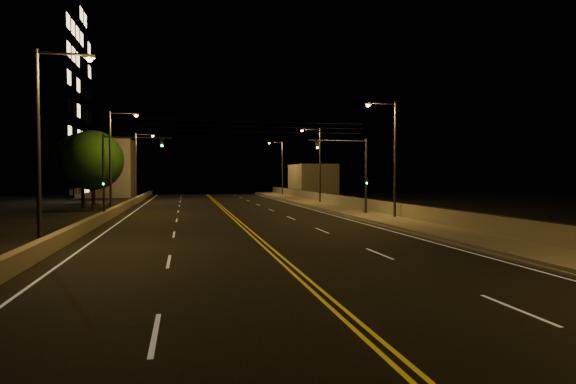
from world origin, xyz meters
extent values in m
plane|color=black|center=(0.00, 0.00, 0.00)|extent=(160.00, 160.00, 0.00)
cube|color=black|center=(0.00, 20.00, 0.01)|extent=(18.00, 120.00, 0.02)
cube|color=slate|center=(10.80, 20.00, 0.15)|extent=(3.60, 120.00, 0.30)
cube|color=slate|center=(8.93, 20.00, 0.07)|extent=(0.14, 120.00, 0.15)
cube|color=gray|center=(12.45, 20.00, 0.80)|extent=(0.30, 120.00, 1.00)
cube|color=gray|center=(-9.80, 20.00, 0.37)|extent=(0.45, 120.00, 0.74)
cube|color=gray|center=(16.50, 66.78, 2.62)|extent=(6.00, 10.00, 5.24)
cube|color=gray|center=(-16.00, 71.46, 4.53)|extent=(8.00, 8.00, 9.07)
cylinder|color=black|center=(12.45, 20.00, 1.33)|extent=(0.06, 120.00, 0.06)
cube|color=silver|center=(-8.60, 20.00, 0.02)|extent=(0.12, 116.00, 0.00)
cube|color=silver|center=(8.60, 20.00, 0.02)|extent=(0.12, 116.00, 0.00)
cube|color=gold|center=(-0.15, 20.00, 0.02)|extent=(0.12, 116.00, 0.00)
cube|color=gold|center=(0.15, 20.00, 0.02)|extent=(0.12, 116.00, 0.00)
cube|color=silver|center=(-4.50, 1.50, 0.02)|extent=(0.12, 3.00, 0.00)
cube|color=silver|center=(-4.50, 10.50, 0.02)|extent=(0.12, 3.00, 0.00)
cube|color=silver|center=(-4.50, 19.50, 0.02)|extent=(0.12, 3.00, 0.00)
cube|color=silver|center=(-4.50, 28.50, 0.02)|extent=(0.12, 3.00, 0.00)
cube|color=silver|center=(-4.50, 37.50, 0.02)|extent=(0.12, 3.00, 0.00)
cube|color=silver|center=(-4.50, 46.50, 0.02)|extent=(0.12, 3.00, 0.00)
cube|color=silver|center=(-4.50, 55.50, 0.02)|extent=(0.12, 3.00, 0.00)
cube|color=silver|center=(-4.50, 64.50, 0.02)|extent=(0.12, 3.00, 0.00)
cube|color=silver|center=(-4.50, 73.50, 0.02)|extent=(0.12, 3.00, 0.00)
cube|color=silver|center=(4.50, 1.50, 0.02)|extent=(0.12, 3.00, 0.00)
cube|color=silver|center=(4.50, 10.50, 0.02)|extent=(0.12, 3.00, 0.00)
cube|color=silver|center=(4.50, 19.50, 0.02)|extent=(0.12, 3.00, 0.00)
cube|color=silver|center=(4.50, 28.50, 0.02)|extent=(0.12, 3.00, 0.00)
cube|color=silver|center=(4.50, 37.50, 0.02)|extent=(0.12, 3.00, 0.00)
cube|color=silver|center=(4.50, 46.50, 0.02)|extent=(0.12, 3.00, 0.00)
cube|color=silver|center=(4.50, 55.50, 0.02)|extent=(0.12, 3.00, 0.00)
cube|color=silver|center=(4.50, 64.50, 0.02)|extent=(0.12, 3.00, 0.00)
cube|color=silver|center=(4.50, 73.50, 0.02)|extent=(0.12, 3.00, 0.00)
cylinder|color=#2D2D33|center=(11.80, 24.84, 4.51)|extent=(0.20, 0.20, 9.03)
cylinder|color=#2D2D33|center=(10.70, 24.84, 8.88)|extent=(2.20, 0.12, 0.12)
cube|color=#2D2D33|center=(9.60, 24.84, 8.81)|extent=(0.50, 0.25, 0.14)
sphere|color=#FF9E2D|center=(9.60, 24.84, 8.71)|extent=(0.28, 0.28, 0.28)
cylinder|color=#2D2D33|center=(11.80, 45.67, 4.51)|extent=(0.20, 0.20, 9.03)
cylinder|color=#2D2D33|center=(10.70, 45.67, 8.88)|extent=(2.20, 0.12, 0.12)
cube|color=#2D2D33|center=(9.60, 45.67, 8.81)|extent=(0.50, 0.25, 0.14)
sphere|color=#FF9E2D|center=(9.60, 45.67, 8.71)|extent=(0.28, 0.28, 0.28)
cylinder|color=#2D2D33|center=(11.80, 68.16, 4.51)|extent=(0.20, 0.20, 9.03)
cylinder|color=#2D2D33|center=(10.70, 68.16, 8.88)|extent=(2.20, 0.12, 0.12)
cube|color=#2D2D33|center=(9.60, 68.16, 8.81)|extent=(0.50, 0.25, 0.14)
sphere|color=#FF9E2D|center=(9.60, 68.16, 8.71)|extent=(0.28, 0.28, 0.28)
cylinder|color=#2D2D33|center=(-10.20, 13.94, 4.51)|extent=(0.20, 0.20, 9.03)
cylinder|color=#2D2D33|center=(-9.10, 13.94, 8.88)|extent=(2.20, 0.12, 0.12)
cube|color=#2D2D33|center=(-8.00, 13.94, 8.81)|extent=(0.50, 0.25, 0.14)
sphere|color=#FF9E2D|center=(-8.00, 13.94, 8.71)|extent=(0.28, 0.28, 0.28)
cylinder|color=#2D2D33|center=(-10.20, 34.93, 4.51)|extent=(0.20, 0.20, 9.03)
cylinder|color=#2D2D33|center=(-9.10, 34.93, 8.88)|extent=(2.20, 0.12, 0.12)
cube|color=#2D2D33|center=(-8.00, 34.93, 8.81)|extent=(0.50, 0.25, 0.14)
sphere|color=#FF9E2D|center=(-8.00, 34.93, 8.71)|extent=(0.28, 0.28, 0.28)
cylinder|color=#2D2D33|center=(-10.20, 57.20, 4.51)|extent=(0.20, 0.20, 9.03)
cylinder|color=#2D2D33|center=(-9.10, 57.20, 8.88)|extent=(2.20, 0.12, 0.12)
cube|color=#2D2D33|center=(-8.00, 57.20, 8.81)|extent=(0.50, 0.25, 0.14)
sphere|color=#FF9E2D|center=(-8.00, 57.20, 8.71)|extent=(0.28, 0.28, 0.28)
cylinder|color=#2D2D33|center=(11.00, 28.81, 3.27)|extent=(0.18, 0.18, 6.53)
cylinder|color=#2D2D33|center=(8.50, 28.81, 6.33)|extent=(5.00, 0.10, 0.10)
cube|color=black|center=(6.75, 28.81, 5.98)|extent=(0.28, 0.18, 0.80)
sphere|color=#19FF4C|center=(6.75, 28.70, 5.73)|extent=(0.14, 0.14, 0.14)
cube|color=black|center=(11.00, 28.66, 3.00)|extent=(0.22, 0.14, 0.55)
cylinder|color=#2D2D33|center=(-9.80, 28.81, 3.27)|extent=(0.18, 0.18, 6.53)
cylinder|color=#2D2D33|center=(-7.30, 28.81, 6.33)|extent=(5.00, 0.10, 0.10)
cube|color=black|center=(-5.55, 28.81, 5.98)|extent=(0.28, 0.18, 0.80)
sphere|color=#19FF4C|center=(-5.55, 28.70, 5.73)|extent=(0.14, 0.14, 0.14)
cube|color=black|center=(-9.80, 28.66, 3.00)|extent=(0.22, 0.14, 0.55)
cylinder|color=black|center=(0.00, 29.50, 7.00)|extent=(22.00, 0.03, 0.03)
cylinder|color=black|center=(0.00, 29.50, 7.40)|extent=(22.00, 0.03, 0.03)
cylinder|color=black|center=(0.00, 29.50, 7.80)|extent=(22.00, 0.03, 0.03)
cylinder|color=black|center=(-12.50, 39.92, 1.36)|extent=(0.36, 0.36, 2.72)
sphere|color=black|center=(-12.50, 39.92, 4.92)|extent=(5.75, 5.75, 5.75)
cylinder|color=black|center=(-14.50, 45.30, 1.39)|extent=(0.36, 0.36, 2.78)
sphere|color=black|center=(-14.50, 45.30, 5.01)|extent=(5.86, 5.86, 5.86)
cylinder|color=black|center=(-14.97, 54.13, 1.11)|extent=(0.36, 0.36, 2.22)
sphere|color=black|center=(-14.97, 54.13, 4.02)|extent=(4.70, 4.70, 4.70)
camera|label=1|loc=(-3.83, -9.24, 3.47)|focal=30.00mm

